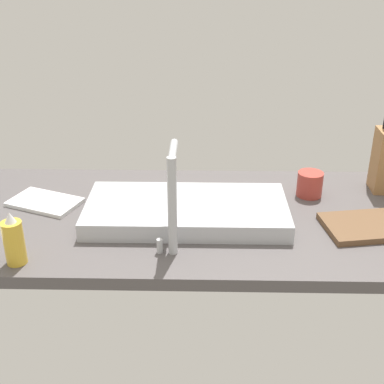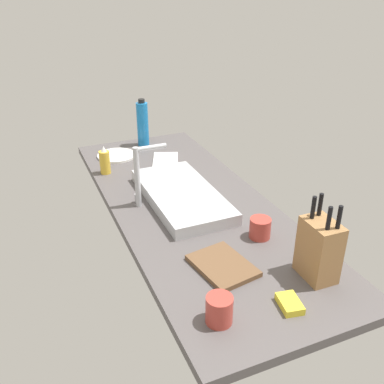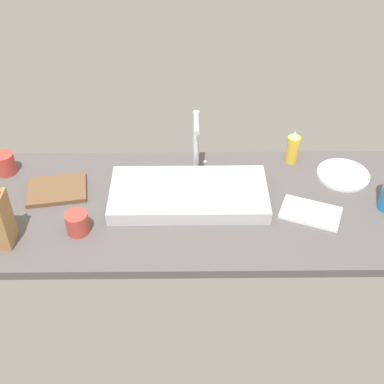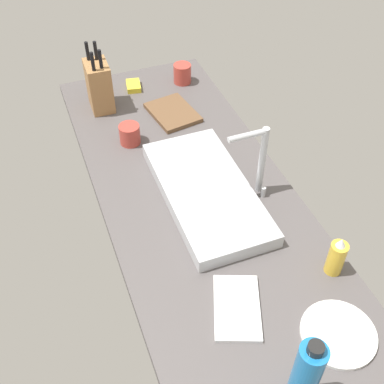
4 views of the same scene
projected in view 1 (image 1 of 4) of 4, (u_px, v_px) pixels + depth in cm
name	position (u px, v px, depth cm)	size (l,w,h in cm)	color
countertop_slab	(198.00, 220.00, 156.12)	(174.04, 66.08, 3.50)	#514C4C
sink_basin	(187.00, 211.00, 152.03)	(58.42, 28.26, 5.21)	#B7BABF
faucet	(172.00, 196.00, 130.97)	(5.50, 14.24, 26.89)	#B7BABF
cutting_board	(364.00, 226.00, 147.18)	(22.14, 16.70, 1.80)	brown
soap_bottle	(14.00, 241.00, 129.65)	(5.20, 5.20, 14.42)	gold
dish_towel	(45.00, 202.00, 161.45)	(21.12, 12.89, 1.20)	white
coffee_mug	(310.00, 184.00, 165.52)	(8.07, 8.07, 7.90)	#B23D33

